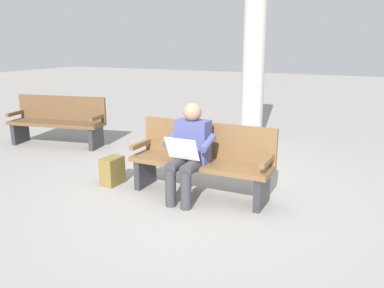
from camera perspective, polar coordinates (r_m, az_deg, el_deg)
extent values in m
plane|color=gray|center=(5.00, 1.11, -7.43)|extent=(40.00, 40.00, 0.00)
cube|color=brown|center=(4.86, 1.13, -2.84)|extent=(1.80, 0.48, 0.06)
cube|color=brown|center=(4.98, 2.18, 0.63)|extent=(1.80, 0.05, 0.45)
cube|color=brown|center=(4.55, 10.93, -2.38)|extent=(0.06, 0.48, 0.06)
cube|color=brown|center=(5.22, -7.37, -0.02)|extent=(0.06, 0.48, 0.06)
cube|color=#2D2D33|center=(4.68, 10.12, -6.70)|extent=(0.08, 0.43, 0.39)
cube|color=#2D2D33|center=(5.30, -6.79, -4.01)|extent=(0.08, 0.43, 0.39)
cube|color=#474C84|center=(4.77, 0.16, 0.43)|extent=(0.40, 0.22, 0.52)
sphere|color=#A87A5B|center=(4.67, 0.05, 4.65)|extent=(0.22, 0.22, 0.22)
cylinder|color=#38383D|center=(4.61, 0.15, -3.23)|extent=(0.15, 0.42, 0.15)
cylinder|color=#38383D|center=(4.70, -2.05, -2.90)|extent=(0.15, 0.42, 0.15)
cylinder|color=#38383D|center=(4.53, -0.89, -6.78)|extent=(0.13, 0.13, 0.45)
cylinder|color=#38383D|center=(4.62, -3.13, -6.38)|extent=(0.13, 0.13, 0.45)
cylinder|color=#474C84|center=(4.58, 2.33, 0.15)|extent=(0.09, 0.31, 0.18)
cylinder|color=#474C84|center=(4.78, -2.96, 0.78)|extent=(0.09, 0.31, 0.18)
cube|color=silver|center=(4.51, -1.49, -0.73)|extent=(0.40, 0.13, 0.27)
cube|color=brown|center=(5.42, -11.49, -3.84)|extent=(0.22, 0.32, 0.38)
cube|color=olive|center=(5.52, -12.43, -4.19)|extent=(0.05, 0.22, 0.17)
cube|color=brown|center=(7.67, -19.12, 2.85)|extent=(1.86, 0.82, 0.06)
cube|color=brown|center=(7.80, -18.41, 5.00)|extent=(1.78, 0.40, 0.45)
cube|color=brown|center=(7.21, -13.56, 3.75)|extent=(0.15, 0.48, 0.06)
cube|color=brown|center=(8.14, -24.21, 4.09)|extent=(0.15, 0.48, 0.06)
cube|color=#2D2D33|center=(7.31, -13.74, 0.88)|extent=(0.16, 0.44, 0.39)
cube|color=#2D2D33|center=(8.18, -23.66, 1.50)|extent=(0.16, 0.44, 0.39)
cylinder|color=#B2AFA8|center=(7.78, 8.99, 12.71)|extent=(0.43, 0.43, 3.28)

